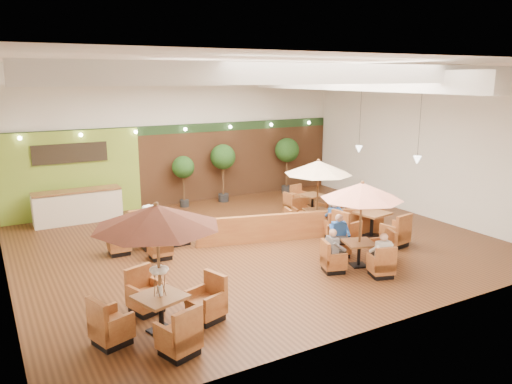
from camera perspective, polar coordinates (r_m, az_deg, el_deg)
room at (r=16.16m, az=-1.42°, el=7.86°), size 14.04×14.00×5.52m
service_counter at (r=18.87m, az=-19.69°, el=-1.55°), size 3.00×0.75×1.18m
booth_divider at (r=16.00m, az=4.34°, el=-3.90°), size 6.12×1.77×0.87m
table_0 at (r=10.03m, az=-11.14°, el=-6.07°), size 2.83×2.83×2.74m
table_1 at (r=13.68m, az=11.92°, el=-1.79°), size 2.46×2.46×2.40m
table_2 at (r=16.69m, az=7.09°, el=1.17°), size 2.49×2.49×2.45m
table_3 at (r=15.41m, az=-12.05°, el=-4.88°), size 2.50×2.50×1.52m
table_4 at (r=16.44m, az=12.30°, el=-3.87°), size 1.98×2.89×1.05m
table_5 at (r=19.16m, az=5.85°, el=-1.42°), size 1.64×2.40×0.88m
topiary_0 at (r=19.91m, az=-8.31°, el=2.60°), size 0.88×0.88×2.05m
topiary_1 at (r=20.54m, az=-3.80°, el=3.77°), size 1.03×1.03×2.40m
topiary_2 at (r=22.05m, az=3.57°, el=4.55°), size 1.06×1.06×2.47m
diner_0 at (r=13.33m, az=14.22°, el=-6.42°), size 0.39×0.34×0.74m
diner_1 at (r=14.56m, az=9.49°, el=-4.44°), size 0.44×0.40×0.79m
diner_2 at (r=13.40m, az=8.91°, el=-6.06°), size 0.33×0.39×0.74m
diner_3 at (r=16.23m, az=8.86°, el=-2.64°), size 0.39×0.32×0.76m
diner_4 at (r=17.44m, az=9.37°, el=-1.51°), size 0.39×0.44×0.80m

